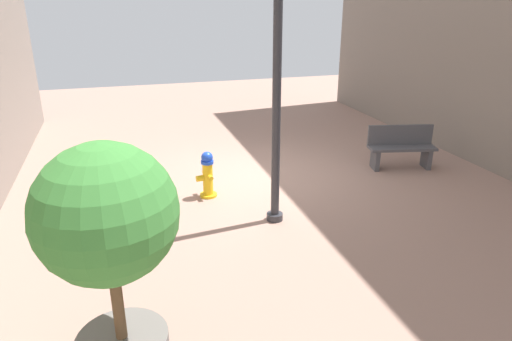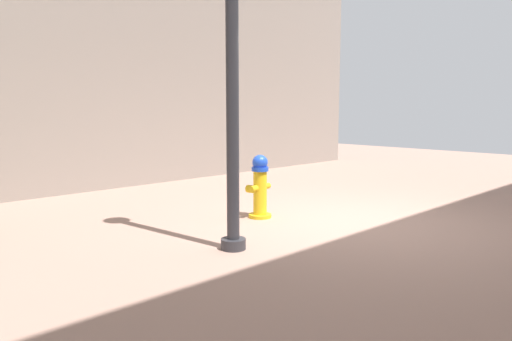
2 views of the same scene
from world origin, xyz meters
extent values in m
plane|color=#9E7A6B|center=(0.00, 0.00, 0.00)|extent=(23.40, 23.40, 0.00)
cylinder|color=gold|center=(1.24, 0.73, 0.03)|extent=(0.33, 0.33, 0.05)
cylinder|color=gold|center=(1.24, 0.73, 0.36)|extent=(0.19, 0.19, 0.62)
cylinder|color=blue|center=(1.24, 0.73, 0.70)|extent=(0.24, 0.24, 0.06)
sphere|color=blue|center=(1.24, 0.73, 0.79)|extent=(0.22, 0.22, 0.22)
cylinder|color=gold|center=(1.22, 0.88, 0.44)|extent=(0.10, 0.14, 0.09)
cylinder|color=gold|center=(1.27, 0.59, 0.44)|extent=(0.10, 0.14, 0.09)
cylinder|color=gold|center=(1.40, 0.76, 0.40)|extent=(0.15, 0.13, 0.11)
cylinder|color=#2D2D33|center=(0.34, 2.06, 0.06)|extent=(0.28, 0.28, 0.12)
cylinder|color=#2D2D33|center=(0.34, 2.06, 2.20)|extent=(0.14, 0.14, 4.16)
camera|label=1|loc=(2.73, 8.79, 3.64)|focal=32.21mm
camera|label=2|loc=(-3.59, 5.57, 1.58)|focal=34.07mm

